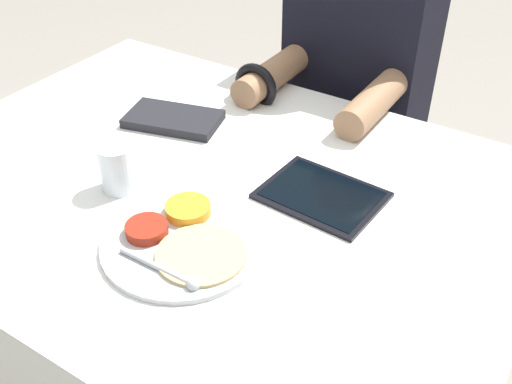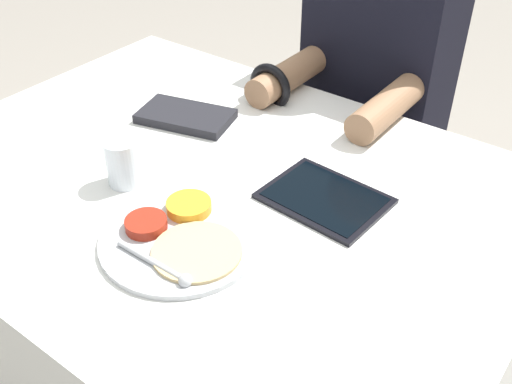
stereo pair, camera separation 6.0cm
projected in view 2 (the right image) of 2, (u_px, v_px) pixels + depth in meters
dining_table at (217, 313)px, 1.35m from camera, size 1.19×0.88×0.74m
thali_tray at (180, 236)px, 0.99m from camera, size 0.27×0.27×0.03m
red_notebook at (186, 117)px, 1.31m from camera, size 0.22×0.16×0.02m
tablet_device at (325, 198)px, 1.08m from camera, size 0.22×0.17×0.01m
person_diner at (370, 125)px, 1.60m from camera, size 0.36×0.45×1.23m
drinking_glass at (123, 162)px, 1.10m from camera, size 0.06×0.06×0.09m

